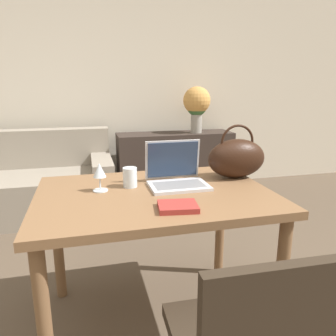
{
  "coord_description": "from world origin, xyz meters",
  "views": [
    {
      "loc": [
        -0.25,
        -0.99,
        1.29
      ],
      "look_at": [
        0.15,
        0.56,
        0.88
      ],
      "focal_mm": 35.0,
      "sensor_mm": 36.0,
      "label": 1
    }
  ],
  "objects_px": {
    "couch": "(20,187)",
    "flower_vase": "(197,104)",
    "laptop": "(176,173)",
    "drinking_glass": "(130,177)",
    "wine_glass": "(99,172)",
    "handbag": "(236,158)"
  },
  "relations": [
    {
      "from": "couch",
      "to": "flower_vase",
      "type": "height_order",
      "value": "flower_vase"
    },
    {
      "from": "laptop",
      "to": "drinking_glass",
      "type": "relative_size",
      "value": 2.95
    },
    {
      "from": "laptop",
      "to": "flower_vase",
      "type": "relative_size",
      "value": 0.58
    },
    {
      "from": "wine_glass",
      "to": "flower_vase",
      "type": "relative_size",
      "value": 0.27
    },
    {
      "from": "flower_vase",
      "to": "wine_glass",
      "type": "bearing_deg",
      "value": -120.92
    },
    {
      "from": "laptop",
      "to": "wine_glass",
      "type": "xyz_separation_m",
      "value": [
        -0.41,
        -0.02,
        0.04
      ]
    },
    {
      "from": "couch",
      "to": "wine_glass",
      "type": "xyz_separation_m",
      "value": [
        0.73,
        -1.78,
        0.57
      ]
    },
    {
      "from": "couch",
      "to": "wine_glass",
      "type": "height_order",
      "value": "wine_glass"
    },
    {
      "from": "drinking_glass",
      "to": "handbag",
      "type": "xyz_separation_m",
      "value": [
        0.62,
        0.03,
        0.06
      ]
    },
    {
      "from": "couch",
      "to": "handbag",
      "type": "relative_size",
      "value": 5.33
    },
    {
      "from": "wine_glass",
      "to": "laptop",
      "type": "bearing_deg",
      "value": 2.84
    },
    {
      "from": "handbag",
      "to": "laptop",
      "type": "bearing_deg",
      "value": -173.25
    },
    {
      "from": "wine_glass",
      "to": "flower_vase",
      "type": "xyz_separation_m",
      "value": [
        1.21,
        2.02,
        0.21
      ]
    },
    {
      "from": "couch",
      "to": "laptop",
      "type": "bearing_deg",
      "value": -57.24
    },
    {
      "from": "laptop",
      "to": "wine_glass",
      "type": "distance_m",
      "value": 0.41
    },
    {
      "from": "laptop",
      "to": "couch",
      "type": "bearing_deg",
      "value": 122.76
    },
    {
      "from": "drinking_glass",
      "to": "handbag",
      "type": "relative_size",
      "value": 0.3
    },
    {
      "from": "flower_vase",
      "to": "drinking_glass",
      "type": "bearing_deg",
      "value": -117.92
    },
    {
      "from": "laptop",
      "to": "flower_vase",
      "type": "distance_m",
      "value": 2.17
    },
    {
      "from": "wine_glass",
      "to": "flower_vase",
      "type": "bearing_deg",
      "value": 59.08
    },
    {
      "from": "couch",
      "to": "laptop",
      "type": "xyz_separation_m",
      "value": [
        1.14,
        -1.76,
        0.54
      ]
    },
    {
      "from": "couch",
      "to": "wine_glass",
      "type": "bearing_deg",
      "value": -67.75
    }
  ]
}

